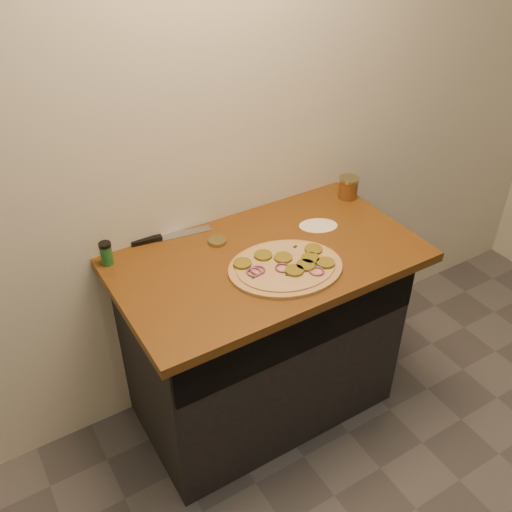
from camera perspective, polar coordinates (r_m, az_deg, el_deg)
cabinet at (r=2.54m, az=0.63°, el=-8.17°), size 1.10×0.60×0.86m
countertop at (r=2.23m, az=1.11°, el=-0.27°), size 1.20×0.70×0.04m
pizza at (r=2.14m, az=3.02°, el=-1.07°), size 0.52×0.52×0.03m
chefs_knife at (r=2.34m, az=-9.13°, el=1.88°), size 0.34×0.08×0.02m
mason_jar_lid at (r=2.29m, az=-3.90°, el=1.49°), size 0.09×0.09×0.02m
salsa_jar at (r=2.61m, az=9.20°, el=6.78°), size 0.09×0.09×0.10m
spice_shaker at (r=2.22m, az=-14.75°, el=0.26°), size 0.05×0.05×0.09m
flour_spill at (r=2.41m, az=6.25°, el=3.04°), size 0.21×0.21×0.00m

